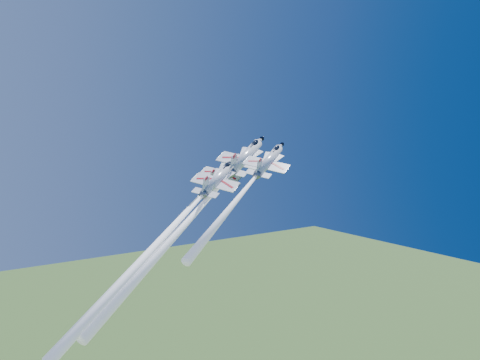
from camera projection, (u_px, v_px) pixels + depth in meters
jet_lead at (200, 208)px, 102.05m from camera, size 42.40×28.96×44.48m
jet_left at (171, 228)px, 100.63m from camera, size 39.76×27.49×45.20m
jet_right at (245, 189)px, 100.22m from camera, size 28.20×18.89×26.63m
jet_slot at (162, 239)px, 92.38m from camera, size 40.23×27.69×44.42m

